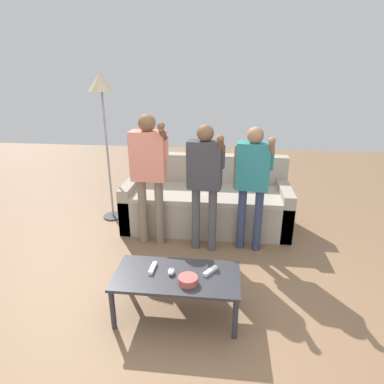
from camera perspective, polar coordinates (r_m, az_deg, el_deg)
name	(u,v)px	position (r m, az deg, el deg)	size (l,w,h in m)	color
ground_plane	(177,301)	(3.16, -2.66, -18.40)	(12.00, 12.00, 0.00)	brown
couch	(206,202)	(4.37, 2.51, -1.79)	(2.11, 0.87, 0.89)	#9E9384
coffee_table	(177,280)	(2.84, -2.66, -14.92)	(1.04, 0.51, 0.39)	#2D2D33
snack_bowl	(188,280)	(2.70, -0.70, -15.01)	(0.16, 0.16, 0.06)	#B24C47
game_remote_nunchuk	(171,271)	(2.81, -3.62, -13.58)	(0.06, 0.09, 0.05)	white
floor_lamp	(102,95)	(4.40, -15.30, 15.89)	(0.32, 0.32, 1.94)	#2D2D33
player_left	(149,166)	(3.71, -7.47, 4.52)	(0.45, 0.31, 1.53)	#756656
player_center	(205,174)	(3.55, 2.22, 3.05)	(0.42, 0.34, 1.45)	#47474C
player_right	(253,176)	(3.62, 10.46, 2.79)	(0.41, 0.35, 1.42)	#2D3856
game_remote_wand_near	(210,271)	(2.83, 3.18, -13.49)	(0.12, 0.15, 0.03)	white
game_remote_wand_far	(153,268)	(2.88, -6.81, -12.94)	(0.04, 0.17, 0.03)	white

